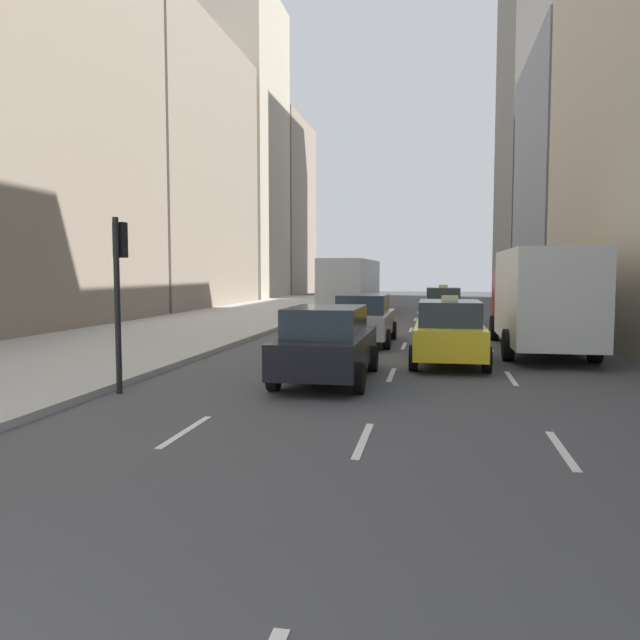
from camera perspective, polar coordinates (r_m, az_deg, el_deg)
The scene contains 11 objects.
sidewalk_left at distance 30.10m, azimuth -10.20°, elevation -0.27°, with size 8.00×66.00×0.15m, color #ADAAA3.
lane_markings at distance 24.21m, azimuth 8.03°, elevation -1.54°, with size 5.72×56.00×0.01m.
building_row_left at distance 41.66m, azimuth -15.87°, elevation 19.49°, with size 6.00×74.31×33.96m.
building_row_right at distance 36.80m, azimuth 24.79°, elevation 19.89°, with size 6.00×62.52×34.80m.
taxi_lead at distance 17.16m, azimuth 11.72°, elevation -1.08°, with size 2.02×4.40×1.87m.
taxi_second at distance 31.65m, azimuth 11.18°, elevation 1.40°, with size 2.02×4.40×1.87m.
sedan_black_near at distance 14.28m, azimuth 0.67°, elevation -2.11°, with size 2.02×4.75×1.71m.
sedan_silver_behind at distance 21.72m, azimuth 4.07°, elevation 0.14°, with size 2.02×4.93×1.73m.
city_bus at distance 39.52m, azimuth 2.90°, elevation 3.38°, with size 2.80×11.61×3.25m.
box_truck at distance 20.50m, azimuth 19.43°, elevation 1.96°, with size 2.58×8.40×3.15m.
traffic_light_pole at distance 13.41m, azimuth -17.91°, elevation 3.83°, with size 0.24×0.42×3.60m.
Camera 1 is at (3.62, -1.06, 2.50)m, focal length 35.00 mm.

